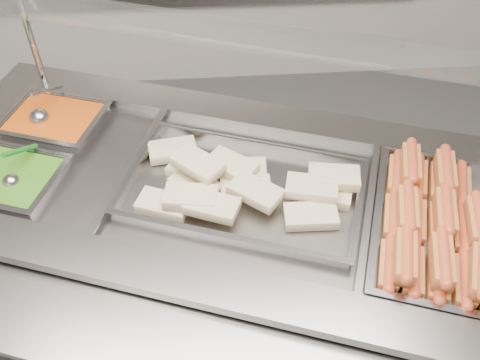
{
  "coord_description": "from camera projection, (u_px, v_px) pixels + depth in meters",
  "views": [
    {
      "loc": [
        0.09,
        -0.83,
        2.28
      ],
      "look_at": [
        0.18,
        0.4,
        1.03
      ],
      "focal_mm": 40.0,
      "sensor_mm": 36.0,
      "label": 1
    }
  ],
  "objects": [
    {
      "name": "tortilla_wraps",
      "position": [
        238.0,
        184.0,
        1.77
      ],
      "size": [
        0.75,
        0.45,
        0.11
      ],
      "color": "#CCB889",
      "rests_on": "pan_wraps"
    },
    {
      "name": "serving_spoon",
      "position": [
        13.0,
        177.0,
        1.79
      ],
      "size": [
        0.1,
        0.2,
        0.15
      ],
      "color": "#A6A6AB",
      "rests_on": "pan_peas"
    },
    {
      "name": "pan_hotdogs",
      "position": [
        436.0,
        233.0,
        1.69
      ],
      "size": [
        0.56,
        0.71,
        0.11
      ],
      "color": "gray",
      "rests_on": "steam_counter"
    },
    {
      "name": "pan_beans",
      "position": [
        57.0,
        127.0,
        2.06
      ],
      "size": [
        0.41,
        0.36,
        0.11
      ],
      "color": "gray",
      "rests_on": "steam_counter"
    },
    {
      "name": "ladle",
      "position": [
        40.0,
        117.0,
        2.02
      ],
      "size": [
        0.11,
        0.21,
        0.16
      ],
      "color": "#A6A6AB",
      "rests_on": "pan_beans"
    },
    {
      "name": "steam_counter",
      "position": [
        227.0,
        270.0,
        2.14
      ],
      "size": [
        2.29,
        1.57,
        1.01
      ],
      "color": "slate",
      "rests_on": "ground"
    },
    {
      "name": "sneeze_guard",
      "position": [
        243.0,
        37.0,
        1.66
      ],
      "size": [
        1.85,
        0.92,
        0.49
      ],
      "color": "silver",
      "rests_on": "steam_counter"
    },
    {
      "name": "hotdogs_in_buns",
      "position": [
        434.0,
        225.0,
        1.64
      ],
      "size": [
        0.44,
        0.65,
        0.13
      ],
      "color": "#A35222",
      "rests_on": "pan_hotdogs"
    },
    {
      "name": "tray_rail",
      "position": [
        165.0,
        343.0,
        1.44
      ],
      "size": [
        1.99,
        1.03,
        0.06
      ],
      "color": "gray",
      "rests_on": "steam_counter"
    },
    {
      "name": "pan_wraps",
      "position": [
        243.0,
        192.0,
        1.8
      ],
      "size": [
        0.87,
        0.67,
        0.08
      ],
      "color": "gray",
      "rests_on": "steam_counter"
    },
    {
      "name": "pan_peas",
      "position": [
        10.0,
        185.0,
        1.84
      ],
      "size": [
        0.41,
        0.36,
        0.11
      ],
      "color": "gray",
      "rests_on": "steam_counter"
    }
  ]
}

